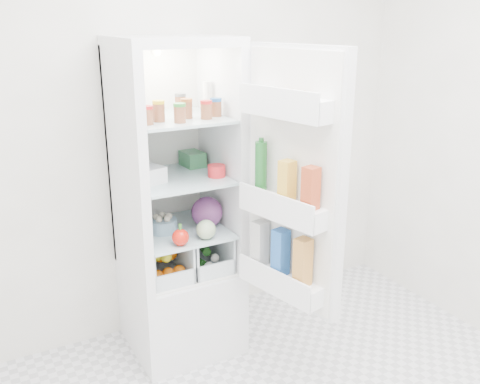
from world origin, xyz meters
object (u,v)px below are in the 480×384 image
refrigerator (176,239)px  red_cabbage (207,212)px  fridge_door (291,189)px  mushroom_bowl (163,225)px

refrigerator → red_cabbage: (0.15, -0.10, 0.17)m
red_cabbage → fridge_door: size_ratio=0.14×
red_cabbage → fridge_door: (0.21, -0.53, 0.26)m
red_cabbage → mushroom_bowl: red_cabbage is taller
refrigerator → fridge_door: refrigerator is taller
red_cabbage → mushroom_bowl: 0.26m
mushroom_bowl → fridge_door: bearing=-51.4°
refrigerator → fridge_door: (0.37, -0.63, 0.43)m
red_cabbage → mushroom_bowl: bearing=168.7°
mushroom_bowl → fridge_door: fridge_door is taller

